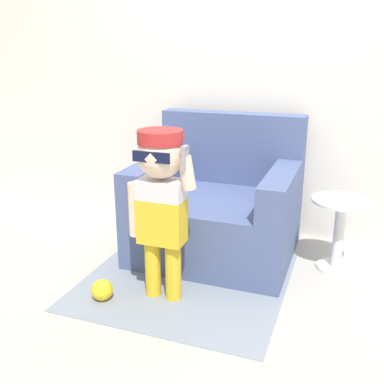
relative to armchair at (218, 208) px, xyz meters
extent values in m
plane|color=#ADA89E|center=(0.07, -0.23, -0.34)|extent=(10.00, 10.00, 0.00)
cube|color=silver|center=(0.07, 0.53, 0.96)|extent=(10.00, 0.05, 2.60)
cube|color=#475684|center=(0.00, -0.05, -0.11)|extent=(1.11, 0.97, 0.45)
cube|color=#475684|center=(0.00, 0.34, 0.39)|extent=(1.11, 0.17, 0.55)
cube|color=#475684|center=(-0.47, -0.14, 0.23)|extent=(0.18, 0.80, 0.24)
cube|color=#475684|center=(0.47, -0.14, 0.23)|extent=(0.18, 0.80, 0.24)
cylinder|color=gold|center=(-0.19, -0.75, -0.16)|extent=(0.10, 0.10, 0.37)
cylinder|color=gold|center=(-0.05, -0.75, -0.16)|extent=(0.10, 0.10, 0.37)
cube|color=gold|center=(-0.12, -0.75, 0.16)|extent=(0.27, 0.16, 0.27)
cube|color=silver|center=(-0.12, -0.75, 0.36)|extent=(0.27, 0.16, 0.12)
sphere|color=beige|center=(-0.12, -0.75, 0.56)|extent=(0.27, 0.27, 0.27)
cylinder|color=#B22828|center=(-0.12, -0.75, 0.66)|extent=(0.26, 0.26, 0.07)
cube|color=#B22828|center=(-0.12, -0.63, 0.64)|extent=(0.15, 0.12, 0.01)
cube|color=#0F1433|center=(-0.12, -0.88, 0.58)|extent=(0.22, 0.01, 0.06)
cylinder|color=beige|center=(-0.30, -0.75, 0.21)|extent=(0.08, 0.08, 0.33)
cylinder|color=beige|center=(0.04, -0.75, 0.47)|extent=(0.11, 0.08, 0.20)
cube|color=gray|center=(0.03, -0.77, 0.56)|extent=(0.02, 0.07, 0.13)
cylinder|color=white|center=(0.86, 0.00, -0.33)|extent=(0.26, 0.26, 0.02)
cylinder|color=white|center=(0.86, 0.00, -0.09)|extent=(0.07, 0.07, 0.49)
cylinder|color=white|center=(0.86, 0.00, 0.16)|extent=(0.40, 0.40, 0.02)
cube|color=gray|center=(-0.06, -0.52, -0.34)|extent=(1.29, 1.26, 0.01)
sphere|color=yellow|center=(-0.46, -0.92, -0.27)|extent=(0.13, 0.13, 0.13)
camera|label=1|loc=(0.89, -3.00, 1.14)|focal=42.00mm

